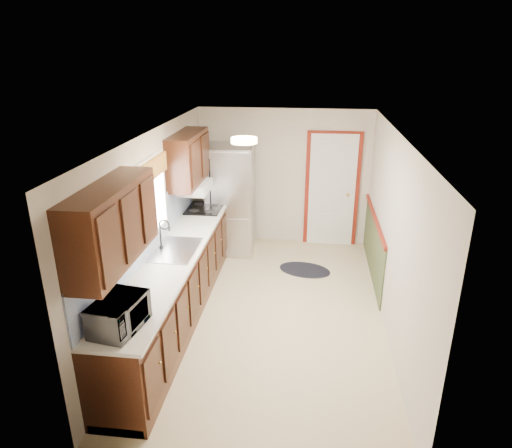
# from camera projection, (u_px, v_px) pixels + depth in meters

# --- Properties ---
(room_shell) EXTENTS (3.20, 5.20, 2.52)m
(room_shell) POSITION_uv_depth(u_px,v_px,m) (271.00, 230.00, 5.75)
(room_shell) COLOR beige
(room_shell) RESTS_ON ground
(kitchen_run) EXTENTS (0.63, 4.00, 2.20)m
(kitchen_run) POSITION_uv_depth(u_px,v_px,m) (171.00, 262.00, 5.76)
(kitchen_run) COLOR #32160B
(kitchen_run) RESTS_ON ground
(back_wall_trim) EXTENTS (1.12, 2.30, 2.08)m
(back_wall_trim) POSITION_uv_depth(u_px,v_px,m) (340.00, 201.00, 7.80)
(back_wall_trim) COLOR maroon
(back_wall_trim) RESTS_ON ground
(ceiling_fixture) EXTENTS (0.30, 0.30, 0.06)m
(ceiling_fixture) POSITION_uv_depth(u_px,v_px,m) (244.00, 140.00, 5.18)
(ceiling_fixture) COLOR #FFD88C
(ceiling_fixture) RESTS_ON room_shell
(microwave) EXTENTS (0.38, 0.58, 0.37)m
(microwave) POSITION_uv_depth(u_px,v_px,m) (118.00, 311.00, 4.11)
(microwave) COLOR white
(microwave) RESTS_ON kitchen_run
(refrigerator) EXTENTS (0.81, 0.79, 1.86)m
(refrigerator) POSITION_uv_depth(u_px,v_px,m) (231.00, 199.00, 7.78)
(refrigerator) COLOR #B7B7BC
(refrigerator) RESTS_ON ground
(rug) EXTENTS (0.93, 0.72, 0.01)m
(rug) POSITION_uv_depth(u_px,v_px,m) (305.00, 270.00, 7.34)
(rug) COLOR black
(rug) RESTS_ON ground
(cooktop) EXTENTS (0.54, 0.65, 0.02)m
(cooktop) POSITION_uv_depth(u_px,v_px,m) (205.00, 208.00, 7.27)
(cooktop) COLOR black
(cooktop) RESTS_ON kitchen_run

